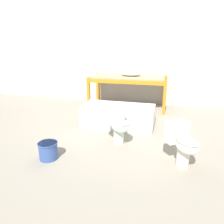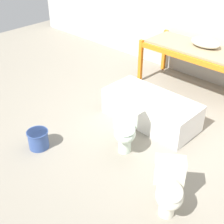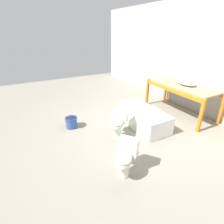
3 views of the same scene
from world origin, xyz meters
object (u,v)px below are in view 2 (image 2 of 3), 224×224
Objects in this scene: toilet_far at (169,188)px; sink_basin at (205,43)px; bathtub_main at (151,107)px; toilet_near at (125,128)px; bucket_white at (38,139)px.

sink_basin is at bearing 77.67° from toilet_far.
bathtub_main is 2.42× the size of toilet_far.
bathtub_main is (-0.01, -1.52, -0.70)m from sink_basin.
bathtub_main is at bearing 61.71° from toilet_near.
bathtub_main is 1.86m from bucket_white.
sink_basin is 3.41m from bucket_white.
toilet_near is (0.18, -0.85, 0.11)m from bathtub_main.
toilet_near and toilet_far have the same top height.
sink_basin is at bearing 90.12° from bathtub_main.
bathtub_main is 4.99× the size of bucket_white.
bucket_white is (-0.96, -0.84, -0.23)m from toilet_near.
toilet_far is 2.10m from bucket_white.
toilet_near is at bearing 118.97° from toilet_far.
sink_basin reaches higher than toilet_near.
bucket_white is at bearing -103.79° from sink_basin.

